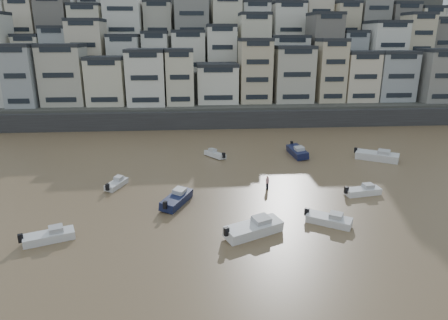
{
  "coord_description": "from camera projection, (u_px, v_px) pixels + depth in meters",
  "views": [
    {
      "loc": [
        6.02,
        -15.36,
        18.3
      ],
      "look_at": [
        9.56,
        30.0,
        4.0
      ],
      "focal_mm": 32.0,
      "sensor_mm": 36.0,
      "label": 1
    }
  ],
  "objects": [
    {
      "name": "harbor_wall",
      "position": [
        213.0,
        119.0,
        81.69
      ],
      "size": [
        140.0,
        3.0,
        3.5
      ],
      "primitive_type": "cube",
      "color": "#38383A",
      "rests_on": "ground"
    },
    {
      "name": "hillside",
      "position": [
        222.0,
        54.0,
        116.56
      ],
      "size": [
        141.04,
        66.0,
        50.0
      ],
      "color": "#4C4C47",
      "rests_on": "ground"
    },
    {
      "name": "boat_g",
      "position": [
        377.0,
        154.0,
        60.64
      ],
      "size": [
        6.9,
        5.42,
        1.84
      ],
      "primitive_type": null,
      "rotation": [
        0.0,
        0.0,
        -0.55
      ],
      "color": "silver",
      "rests_on": "ground"
    },
    {
      "name": "boat_j",
      "position": [
        49.0,
        235.0,
        36.81
      ],
      "size": [
        5.13,
        3.29,
        1.33
      ],
      "primitive_type": null,
      "rotation": [
        0.0,
        0.0,
        0.38
      ],
      "color": "silver",
      "rests_on": "ground"
    },
    {
      "name": "boat_f",
      "position": [
        116.0,
        183.0,
        50.0
      ],
      "size": [
        2.8,
        4.41,
        1.15
      ],
      "primitive_type": null,
      "rotation": [
        0.0,
        0.0,
        1.2
      ],
      "color": "silver",
      "rests_on": "ground"
    },
    {
      "name": "boat_h",
      "position": [
        215.0,
        154.0,
        62.29
      ],
      "size": [
        3.74,
        4.31,
        1.18
      ],
      "primitive_type": null,
      "rotation": [
        0.0,
        0.0,
        2.22
      ],
      "color": "silver",
      "rests_on": "ground"
    },
    {
      "name": "boat_d",
      "position": [
        363.0,
        190.0,
        47.59
      ],
      "size": [
        4.93,
        2.35,
        1.29
      ],
      "primitive_type": null,
      "rotation": [
        0.0,
        0.0,
        0.17
      ],
      "color": "white",
      "rests_on": "ground"
    },
    {
      "name": "boat_c",
      "position": [
        177.0,
        198.0,
        44.89
      ],
      "size": [
        4.11,
        6.17,
        1.61
      ],
      "primitive_type": null,
      "rotation": [
        0.0,
        0.0,
        1.16
      ],
      "color": "#141C41",
      "rests_on": "ground"
    },
    {
      "name": "boat_i",
      "position": [
        297.0,
        150.0,
        63.02
      ],
      "size": [
        2.51,
        6.54,
        1.75
      ],
      "primitive_type": null,
      "rotation": [
        0.0,
        0.0,
        -1.51
      ],
      "color": "#13183C",
      "rests_on": "ground"
    },
    {
      "name": "boat_a",
      "position": [
        254.0,
        227.0,
        37.9
      ],
      "size": [
        6.65,
        4.69,
        1.74
      ],
      "primitive_type": null,
      "rotation": [
        0.0,
        0.0,
        0.46
      ],
      "color": "white",
      "rests_on": "ground"
    },
    {
      "name": "boat_b",
      "position": [
        329.0,
        218.0,
        40.09
      ],
      "size": [
        4.98,
        4.01,
        1.34
      ],
      "primitive_type": null,
      "rotation": [
        0.0,
        0.0,
        -0.57
      ],
      "color": "silver",
      "rests_on": "ground"
    },
    {
      "name": "person_pink",
      "position": [
        267.0,
        183.0,
        49.21
      ],
      "size": [
        0.44,
        0.44,
        1.74
      ],
      "primitive_type": null,
      "color": "#BD858D",
      "rests_on": "ground"
    }
  ]
}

